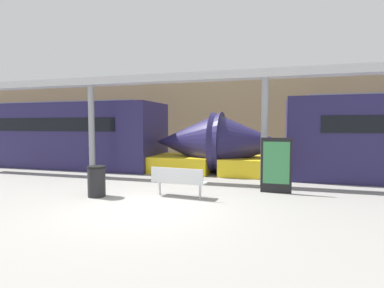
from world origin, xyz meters
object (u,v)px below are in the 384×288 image
object	(u,v)px
trash_bin	(97,181)
poster_board	(276,165)
support_column_far	(92,131)
train_right	(30,136)
support_column_near	(264,132)
bench_near	(178,180)

from	to	relation	value
trash_bin	poster_board	world-z (taller)	poster_board
trash_bin	support_column_far	distance (m)	3.98
train_right	support_column_near	distance (m)	12.33
support_column_near	support_column_far	bearing A→B (deg)	180.00
bench_near	poster_board	size ratio (longest dim) A/B	0.97
bench_near	poster_board	xyz separation A→B (m)	(2.67, 1.38, 0.34)
poster_board	support_column_near	world-z (taller)	support_column_near
train_right	poster_board	bearing A→B (deg)	-15.07
support_column_near	support_column_far	distance (m)	6.77
train_right	support_column_far	world-z (taller)	support_column_far
support_column_far	train_right	bearing A→B (deg)	156.77
support_column_far	bench_near	bearing A→B (deg)	-28.58
bench_near	trash_bin	size ratio (longest dim) A/B	1.84
support_column_far	poster_board	bearing A→B (deg)	-8.56
bench_near	support_column_near	xyz separation A→B (m)	(2.26, 2.46, 1.31)
trash_bin	support_column_far	world-z (taller)	support_column_far
bench_near	train_right	bearing A→B (deg)	159.70
support_column_near	support_column_far	xyz separation A→B (m)	(-6.77, 0.00, 0.00)
trash_bin	support_column_near	bearing A→B (deg)	33.45
poster_board	trash_bin	bearing A→B (deg)	-158.78
bench_near	trash_bin	xyz separation A→B (m)	(-2.30, -0.55, -0.07)
poster_board	support_column_near	bearing A→B (deg)	110.75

